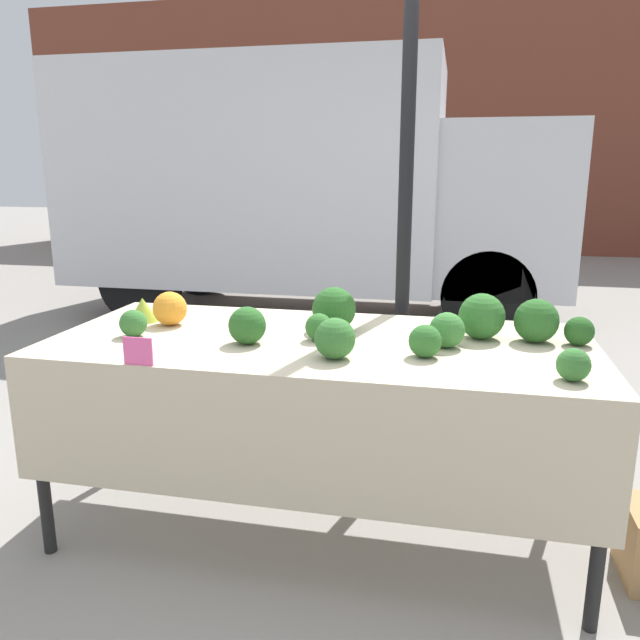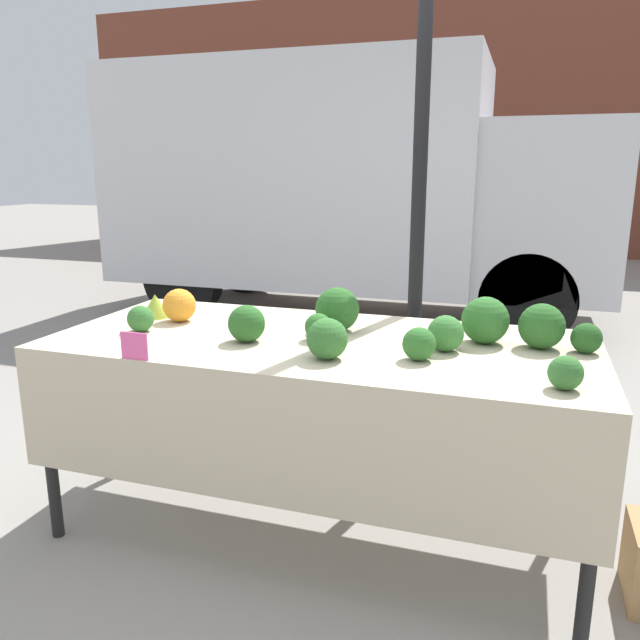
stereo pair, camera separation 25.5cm
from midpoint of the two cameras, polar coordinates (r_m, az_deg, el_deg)
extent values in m
plane|color=gray|center=(2.91, -2.63, -18.19)|extent=(40.00, 40.00, 0.00)
cube|color=brown|center=(12.19, 9.71, 17.16)|extent=(16.00, 0.60, 4.61)
cylinder|color=black|center=(3.07, 5.42, 10.53)|extent=(0.07, 0.07, 2.74)
cube|color=silver|center=(6.81, -6.75, 13.06)|extent=(3.79, 1.88, 2.19)
cube|color=silver|center=(6.46, 15.23, 9.92)|extent=(1.23, 1.73, 1.57)
cylinder|color=black|center=(5.80, 13.88, 2.17)|extent=(0.84, 0.22, 0.84)
cylinder|color=black|center=(7.28, 13.64, 4.49)|extent=(0.84, 0.22, 0.84)
cylinder|color=black|center=(6.64, -17.17, 3.40)|extent=(0.84, 0.22, 0.84)
cylinder|color=black|center=(7.97, -11.89, 5.35)|extent=(0.84, 0.22, 0.84)
cube|color=beige|center=(2.57, -2.84, -2.09)|extent=(2.21, 0.99, 0.03)
cube|color=beige|center=(2.22, -6.13, -11.71)|extent=(2.21, 0.01, 0.47)
cylinder|color=black|center=(2.82, -26.65, -11.39)|extent=(0.05, 0.05, 0.83)
cylinder|color=black|center=(2.29, 21.43, -16.86)|extent=(0.05, 0.05, 0.83)
cylinder|color=black|center=(3.48, -17.72, -5.85)|extent=(0.05, 0.05, 0.83)
cylinder|color=black|center=(3.06, 19.00, -8.66)|extent=(0.05, 0.05, 0.83)
sphere|color=orange|center=(2.88, -16.05, 0.98)|extent=(0.15, 0.15, 0.15)
cone|color=#93B238|center=(3.00, -18.25, 0.89)|extent=(0.14, 0.14, 0.11)
sphere|color=#23511E|center=(2.62, 20.10, -1.00)|extent=(0.12, 0.12, 0.12)
sphere|color=#2D6628|center=(2.53, -2.97, -0.68)|extent=(0.11, 0.11, 0.11)
sphere|color=#336B2D|center=(2.17, 19.11, -3.94)|extent=(0.11, 0.11, 0.11)
sphere|color=#336B2D|center=(2.28, -1.83, -1.74)|extent=(0.15, 0.15, 0.15)
sphere|color=#2D6628|center=(2.60, 11.89, 0.30)|extent=(0.19, 0.19, 0.19)
sphere|color=#387533|center=(2.45, 8.65, -0.95)|extent=(0.14, 0.14, 0.14)
sphere|color=#285B23|center=(2.60, 16.57, -0.10)|extent=(0.18, 0.18, 0.18)
sphere|color=#285B23|center=(2.51, -9.58, -0.53)|extent=(0.15, 0.15, 0.15)
sphere|color=#285B23|center=(2.68, -1.44, 0.99)|extent=(0.19, 0.19, 0.19)
sphere|color=#336B2D|center=(2.74, -19.29, -0.31)|extent=(0.11, 0.11, 0.11)
sphere|color=#2D6628|center=(2.32, 6.51, -1.97)|extent=(0.12, 0.12, 0.12)
cube|color=#F45B9E|center=(2.34, -19.34, -2.76)|extent=(0.11, 0.01, 0.10)
camera|label=1|loc=(0.13, -92.86, -0.70)|focal=35.00mm
camera|label=2|loc=(0.13, 87.14, 0.70)|focal=35.00mm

